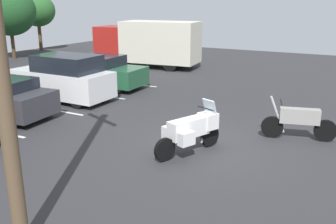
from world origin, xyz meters
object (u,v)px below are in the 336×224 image
Objects in this scene: car_green at (99,72)px; box_truck at (148,43)px; motorcycle_touring at (191,130)px; motorcycle_second at (299,121)px; car_white at (63,78)px.

box_truck is at bearing 8.43° from car_green.
box_truck reaches higher than motorcycle_touring.
box_truck is (9.05, 10.80, 0.94)m from motorcycle_second.
motorcycle_touring is 1.00× the size of motorcycle_second.
motorcycle_touring is at bearing 135.91° from motorcycle_second.
motorcycle_second is at bearing -129.95° from box_truck.
motorcycle_touring is 0.49× the size of car_white.
car_white is 8.93m from box_truck.
box_truck is at bearing 50.05° from motorcycle_second.
car_green is at bearing 54.24° from motorcycle_touring.
box_truck reaches higher than motorcycle_second.
car_white reaches higher than car_green.
box_truck is (8.83, 1.19, 0.60)m from car_white.
car_green reaches higher than motorcycle_second.
motorcycle_second is at bearing -44.09° from motorcycle_touring.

